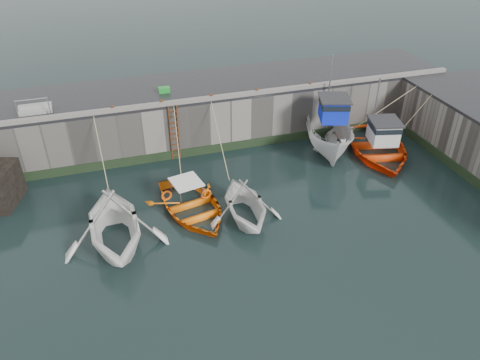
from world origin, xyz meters
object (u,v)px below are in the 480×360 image
object	(u,v)px
boat_near_blue	(192,211)
boat_near_white	(117,243)
ladder	(174,133)
bollard_c	(211,97)
boat_far_white	(329,132)
fish_crate	(164,90)
bollard_b	(161,103)
bollard_d	(257,91)
bollard_a	(113,109)
bollard_e	(310,85)
boat_far_orange	(377,146)
boat_near_blacktrim	(245,218)

from	to	relation	value
boat_near_blue	boat_near_white	bearing A→B (deg)	-171.30
ladder	boat_near_white	bearing A→B (deg)	-120.94
bollard_c	boat_far_white	bearing A→B (deg)	-15.25
fish_crate	bollard_c	xyz separation A→B (m)	(2.26, -1.69, -0.01)
fish_crate	bollard_c	bearing A→B (deg)	-33.83
boat_far_white	bollard_c	xyz separation A→B (m)	(-6.37, 1.74, 2.26)
bollard_b	bollard_d	world-z (taller)	same
boat_far_white	bollard_b	xyz separation A→B (m)	(-9.07, 1.74, 2.26)
bollard_c	bollard_d	size ratio (longest dim) A/B	1.00
boat_far_white	bollard_a	world-z (taller)	boat_far_white
boat_far_white	fish_crate	distance (m)	9.56
bollard_e	boat_far_white	bearing A→B (deg)	-71.76
ladder	bollard_e	world-z (taller)	bollard_e
bollard_b	bollard_c	size ratio (longest dim) A/B	1.00
boat_far_orange	bollard_a	distance (m)	14.64
fish_crate	bollard_e	distance (m)	8.24
boat_far_orange	bollard_c	distance (m)	9.76
bollard_a	boat_near_blacktrim	bearing A→B (deg)	-52.95
ladder	bollard_e	distance (m)	8.19
fish_crate	bollard_d	size ratio (longest dim) A/B	2.19
boat_near_blacktrim	bollard_d	distance (m)	7.90
boat_near_white	bollard_e	distance (m)	13.96
boat_far_orange	bollard_e	xyz separation A→B (m)	(-3.03, 3.00, 2.88)
boat_near_white	bollard_d	bearing A→B (deg)	36.23
ladder	boat_near_blue	world-z (taller)	ladder
boat_far_white	bollard_c	world-z (taller)	boat_far_white
boat_near_blacktrim	bollard_e	size ratio (longest dim) A/B	15.03
ladder	boat_near_white	size ratio (longest dim) A/B	0.60
boat_near_blue	boat_far_white	world-z (taller)	boat_far_white
boat_far_orange	bollard_b	xyz separation A→B (m)	(-11.53, 3.00, 2.88)
ladder	boat_near_blacktrim	world-z (taller)	ladder
ladder	bollard_b	world-z (taller)	bollard_b
boat_near_blacktrim	bollard_d	world-z (taller)	bollard_d
boat_far_white	bollard_d	xyz separation A→B (m)	(-3.77, 1.74, 2.26)
bollard_d	boat_far_orange	bearing A→B (deg)	-25.68
ladder	boat_near_blue	bearing A→B (deg)	-92.48
ladder	boat_far_white	xyz separation A→B (m)	(8.57, -1.40, -0.56)
boat_near_blacktrim	bollard_c	xyz separation A→B (m)	(0.22, 6.60, 3.30)
ladder	boat_far_orange	bearing A→B (deg)	-13.56
bollard_b	bollard_e	bearing A→B (deg)	0.00
bollard_c	fish_crate	bearing A→B (deg)	143.31
ladder	bollard_a	xyz separation A→B (m)	(-3.00, 0.34, 1.71)
boat_near_blacktrim	bollard_d	size ratio (longest dim) A/B	15.03
bollard_e	bollard_d	bearing A→B (deg)	180.00
ladder	bollard_b	xyz separation A→B (m)	(-0.50, 0.34, 1.71)
boat_far_orange	fish_crate	bearing A→B (deg)	170.91
bollard_a	boat_near_white	bearing A→B (deg)	-96.85
bollard_c	bollard_e	distance (m)	5.80
boat_far_white	bollard_b	bearing A→B (deg)	-173.33
bollard_b	bollard_d	distance (m)	5.30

